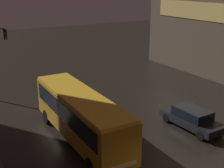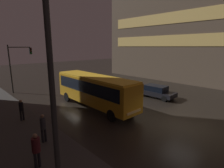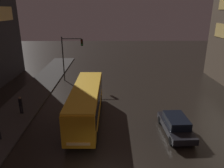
% 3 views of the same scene
% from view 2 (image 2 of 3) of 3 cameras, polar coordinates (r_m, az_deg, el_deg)
% --- Properties ---
extents(ground_plane, '(120.00, 120.00, 0.00)m').
position_cam_2_polar(ground_plane, '(14.50, 21.93, -12.99)').
color(ground_plane, black).
extents(sidewalk_left, '(4.00, 48.00, 0.15)m').
position_cam_2_polar(sidewalk_left, '(16.55, -29.98, -10.33)').
color(sidewalk_left, '#3D3A38').
rests_on(sidewalk_left, ground).
extents(building_right_block, '(10.07, 26.19, 17.05)m').
position_cam_2_polar(building_right_block, '(36.01, 21.30, 15.46)').
color(building_right_block, brown).
rests_on(building_right_block, ground).
extents(bus_near, '(2.52, 10.18, 3.17)m').
position_cam_2_polar(bus_near, '(17.14, -5.74, -1.38)').
color(bus_near, orange).
rests_on(bus_near, ground).
extents(car_taxi, '(2.06, 4.70, 1.44)m').
position_cam_2_polar(car_taxi, '(21.44, 14.03, -2.27)').
color(car_taxi, black).
rests_on(car_taxi, ground).
extents(pedestrian_near, '(0.40, 0.40, 1.71)m').
position_cam_2_polar(pedestrian_near, '(15.68, -27.49, -7.14)').
color(pedestrian_near, black).
rests_on(pedestrian_near, sidewalk_left).
extents(pedestrian_mid, '(0.56, 0.56, 1.79)m').
position_cam_2_polar(pedestrian_mid, '(9.57, -23.54, -18.47)').
color(pedestrian_mid, black).
rests_on(pedestrian_mid, sidewalk_left).
extents(pedestrian_far, '(0.42, 0.42, 1.80)m').
position_cam_2_polar(pedestrian_far, '(11.72, -21.58, -12.70)').
color(pedestrian_far, black).
rests_on(pedestrian_far, sidewalk_left).
extents(traffic_light_main, '(2.91, 0.35, 6.16)m').
position_cam_2_polar(traffic_light_main, '(26.05, -28.38, 6.73)').
color(traffic_light_main, '#2D2D2D').
rests_on(traffic_light_main, ground).
extents(street_lamp_sidewalk, '(1.25, 0.36, 8.93)m').
position_cam_2_polar(street_lamp_sidewalk, '(5.64, -17.84, 11.41)').
color(street_lamp_sidewalk, '#2D2D2D').
rests_on(street_lamp_sidewalk, sidewalk_left).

